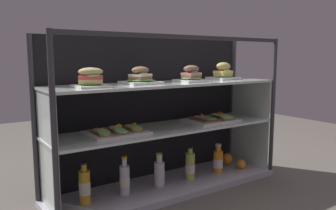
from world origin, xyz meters
The scene contains 20 objects.
ground_plane centered at (0.00, 0.00, -0.01)m, with size 6.00×6.00×0.02m, color #59534C.
case_base_deck centered at (0.00, 0.00, 0.02)m, with size 1.56×0.42×0.04m, color #B7B5C2.
case_frame centered at (0.00, 0.14, 0.53)m, with size 1.56×0.42×0.98m.
riser_lower_tier centered at (0.00, 0.00, 0.22)m, with size 1.50×0.36×0.36m.
shelf_lower_glass centered at (0.00, 0.00, 0.40)m, with size 1.51×0.38×0.01m, color silver.
riser_upper_tier centered at (0.00, 0.00, 0.54)m, with size 1.50×0.36×0.27m.
shelf_upper_glass centered at (0.00, 0.00, 0.68)m, with size 1.51×0.38×0.01m, color silver.
plated_roll_sandwich_left_of_center centered at (-0.52, -0.03, 0.74)m, with size 0.17×0.17×0.10m.
plated_roll_sandwich_mid_right centered at (-0.18, 0.03, 0.73)m, with size 0.21×0.21×0.10m.
plated_roll_sandwich_near_right_corner centered at (0.17, -0.01, 0.73)m, with size 0.18×0.18×0.11m.
plated_roll_sandwich_right_of_center centered at (0.51, 0.04, 0.74)m, with size 0.18×0.18×0.12m.
open_sandwich_tray_near_right_corner centered at (-0.35, 0.00, 0.43)m, with size 0.34×0.26×0.06m.
open_sandwich_tray_left_of_center centered at (0.37, -0.01, 0.43)m, with size 0.34×0.26×0.06m.
juice_bottle_tucked_behind centered at (-0.56, 0.00, 0.14)m, with size 0.06×0.06×0.24m.
juice_bottle_back_left centered at (-0.31, 0.00, 0.13)m, with size 0.06×0.06×0.23m.
juice_bottle_front_second centered at (-0.07, 0.00, 0.12)m, with size 0.07×0.07×0.21m.
juice_bottle_front_fourth centered at (0.17, -0.02, 0.13)m, with size 0.06×0.06×0.22m.
juice_bottle_back_center centered at (0.41, -0.02, 0.12)m, with size 0.07×0.07×0.20m.
orange_fruit_beside_bottles centered at (0.61, -0.06, 0.07)m, with size 0.07×0.07×0.07m, color orange.
orange_fruit_near_left_post centered at (0.60, 0.07, 0.08)m, with size 0.08×0.08×0.08m, color orange.
Camera 1 is at (-1.19, -1.75, 0.85)m, focal length 36.33 mm.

